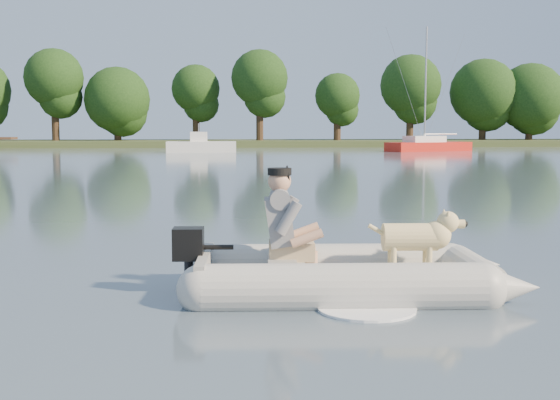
{
  "coord_description": "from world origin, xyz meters",
  "views": [
    {
      "loc": [
        -0.65,
        -7.46,
        1.74
      ],
      "look_at": [
        0.25,
        2.24,
        0.75
      ],
      "focal_mm": 45.0,
      "sensor_mm": 36.0,
      "label": 1
    }
  ],
  "objects": [
    {
      "name": "sailboat",
      "position": [
        15.74,
        45.39,
        0.42
      ],
      "size": [
        7.24,
        4.65,
        9.59
      ],
      "rotation": [
        0.0,
        0.0,
        0.4
      ],
      "color": "red",
      "rests_on": "water"
    },
    {
      "name": "treeline",
      "position": [
        8.23,
        61.06,
        5.3
      ],
      "size": [
        91.6,
        7.35,
        9.27
      ],
      "color": "#332316",
      "rests_on": "shore_bank"
    },
    {
      "name": "motorboat",
      "position": [
        -1.59,
        44.19,
        1.0
      ],
      "size": [
        5.26,
        2.14,
        2.2
      ],
      "primitive_type": null,
      "rotation": [
        0.0,
        0.0,
        -0.03
      ],
      "color": "white",
      "rests_on": "water"
    },
    {
      "name": "water",
      "position": [
        0.0,
        0.0,
        0.0
      ],
      "size": [
        160.0,
        160.0,
        0.0
      ],
      "primitive_type": "plane",
      "color": "slate",
      "rests_on": "ground"
    },
    {
      "name": "shore_bank",
      "position": [
        0.0,
        62.0,
        0.25
      ],
      "size": [
        160.0,
        12.0,
        0.7
      ],
      "primitive_type": "cube",
      "color": "#47512D",
      "rests_on": "water"
    },
    {
      "name": "dinghy",
      "position": [
        0.76,
        -0.18,
        0.61
      ],
      "size": [
        4.78,
        3.23,
        1.42
      ],
      "primitive_type": null,
      "rotation": [
        0.0,
        0.0,
        -0.06
      ],
      "color": "#A5A5A0",
      "rests_on": "water"
    },
    {
      "name": "outboard_motor",
      "position": [
        -0.94,
        -0.08,
        0.32
      ],
      "size": [
        0.44,
        0.32,
        0.81
      ],
      "primitive_type": null,
      "rotation": [
        0.0,
        0.0,
        -0.06
      ],
      "color": "black",
      "rests_on": "dinghy"
    },
    {
      "name": "dog",
      "position": [
        1.43,
        -0.17,
        0.53
      ],
      "size": [
        0.98,
        0.4,
        0.64
      ],
      "primitive_type": null,
      "rotation": [
        0.0,
        0.0,
        -0.06
      ],
      "color": "#CFB877",
      "rests_on": "dinghy"
    },
    {
      "name": "man",
      "position": [
        0.05,
        -0.09,
        0.8
      ],
      "size": [
        0.78,
        0.68,
        1.11
      ],
      "primitive_type": null,
      "rotation": [
        0.0,
        0.0,
        -0.06
      ],
      "color": "slate",
      "rests_on": "dinghy"
    }
  ]
}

